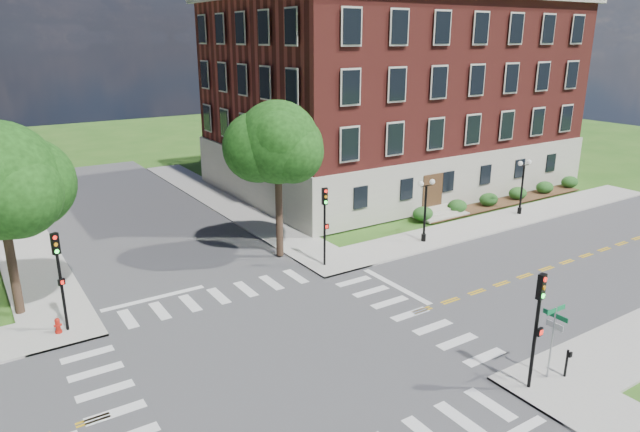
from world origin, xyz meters
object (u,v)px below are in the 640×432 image
traffic_signal_nw (59,269)px  fire_hydrant (58,326)px  traffic_signal_se (538,317)px  twin_lamp_east (522,184)px  street_sign_pole (554,328)px  traffic_signal_ne (325,217)px  twin_lamp_west (425,207)px  push_button_post (567,362)px

traffic_signal_nw → fire_hydrant: 2.75m
traffic_signal_se → twin_lamp_east: traffic_signal_se is taller
fire_hydrant → street_sign_pole: bearing=-42.6°
traffic_signal_se → twin_lamp_east: bearing=39.4°
traffic_signal_ne → twin_lamp_west: size_ratio=1.13×
street_sign_pole → traffic_signal_nw: bearing=136.5°
twin_lamp_east → street_sign_pole: bearing=-138.8°
street_sign_pole → push_button_post: (0.62, -0.38, -1.51)m
twin_lamp_west → traffic_signal_ne: bearing=179.3°
twin_lamp_west → traffic_signal_nw: bearing=-180.0°
traffic_signal_se → fire_hydrant: 21.03m
twin_lamp_east → fire_hydrant: size_ratio=5.64×
push_button_post → traffic_signal_se: bearing=169.8°
traffic_signal_ne → twin_lamp_east: bearing=1.5°
traffic_signal_se → twin_lamp_east: size_ratio=1.13×
traffic_signal_ne → push_button_post: size_ratio=4.00×
traffic_signal_nw → street_sign_pole: bearing=-43.5°
push_button_post → twin_lamp_west: bearing=67.4°
traffic_signal_se → street_sign_pole: size_ratio=1.55×
push_button_post → traffic_signal_ne: bearing=96.1°
traffic_signal_ne → fire_hydrant: bearing=-179.4°
twin_lamp_east → twin_lamp_west: bearing=-176.8°
twin_lamp_east → street_sign_pole: twin_lamp_east is taller
push_button_post → fire_hydrant: (-16.59, 15.06, -0.33)m
street_sign_pole → push_button_post: 1.68m
twin_lamp_east → push_button_post: twin_lamp_east is taller
traffic_signal_se → push_button_post: 3.03m
traffic_signal_ne → traffic_signal_nw: size_ratio=1.00×
twin_lamp_west → street_sign_pole: twin_lamp_west is taller
traffic_signal_nw → twin_lamp_west: size_ratio=1.13×
traffic_signal_se → fire_hydrant: traffic_signal_se is taller
traffic_signal_nw → traffic_signal_se: bearing=-45.9°
street_sign_pole → twin_lamp_east: bearing=41.2°
traffic_signal_se → fire_hydrant: (-14.76, 14.73, -2.72)m
traffic_signal_se → street_sign_pole: 1.49m
street_sign_pole → push_button_post: bearing=-31.6°
traffic_signal_nw → twin_lamp_west: bearing=0.0°
traffic_signal_ne → street_sign_pole: 14.91m
twin_lamp_west → push_button_post: bearing=-112.6°
fire_hydrant → twin_lamp_east: bearing=1.1°
traffic_signal_nw → push_button_post: bearing=-43.1°
traffic_signal_se → fire_hydrant: size_ratio=6.40×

